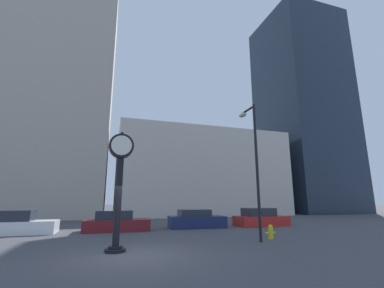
# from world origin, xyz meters

# --- Properties ---
(ground_plane) EXTENTS (200.00, 200.00, 0.00)m
(ground_plane) POSITION_xyz_m (0.00, 0.00, 0.00)
(ground_plane) COLOR #424247
(building_tall_tower) EXTENTS (12.11, 12.00, 29.03)m
(building_tall_tower) POSITION_xyz_m (-7.47, 24.00, 14.51)
(building_tall_tower) COLOR #ADA393
(building_tall_tower) RESTS_ON ground_plane
(building_storefront_row) EXTENTS (21.88, 12.00, 10.83)m
(building_storefront_row) POSITION_xyz_m (10.68, 24.00, 5.41)
(building_storefront_row) COLOR beige
(building_storefront_row) RESTS_ON ground_plane
(building_glass_modern) EXTENTS (11.85, 12.00, 33.65)m
(building_glass_modern) POSITION_xyz_m (29.68, 24.00, 16.83)
(building_glass_modern) COLOR #1E2838
(building_glass_modern) RESTS_ON ground_plane
(street_clock) EXTENTS (1.00, 0.80, 4.76)m
(street_clock) POSITION_xyz_m (-0.60, 0.89, 2.97)
(street_clock) COLOR black
(street_clock) RESTS_ON ground_plane
(car_white) EXTENTS (4.78, 1.80, 1.36)m
(car_white) POSITION_xyz_m (-6.30, 8.00, 0.57)
(car_white) COLOR silver
(car_white) RESTS_ON ground_plane
(car_maroon) EXTENTS (4.08, 1.89, 1.28)m
(car_maroon) POSITION_xyz_m (-0.41, 7.82, 0.54)
(car_maroon) COLOR maroon
(car_maroon) RESTS_ON ground_plane
(car_navy) EXTENTS (4.06, 1.98, 1.28)m
(car_navy) POSITION_xyz_m (5.12, 8.08, 0.54)
(car_navy) COLOR #19234C
(car_navy) RESTS_ON ground_plane
(car_red) EXTENTS (4.05, 1.91, 1.33)m
(car_red) POSITION_xyz_m (10.26, 7.92, 0.56)
(car_red) COLOR red
(car_red) RESTS_ON ground_plane
(fire_hydrant_far) EXTENTS (0.58, 0.25, 0.71)m
(fire_hydrant_far) POSITION_xyz_m (7.06, 1.93, 0.36)
(fire_hydrant_far) COLOR yellow
(fire_hydrant_far) RESTS_ON ground_plane
(street_lamp_right) EXTENTS (0.36, 1.57, 6.89)m
(street_lamp_right) POSITION_xyz_m (6.03, 1.58, 4.53)
(street_lamp_right) COLOR black
(street_lamp_right) RESTS_ON ground_plane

